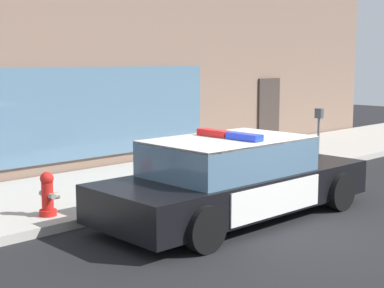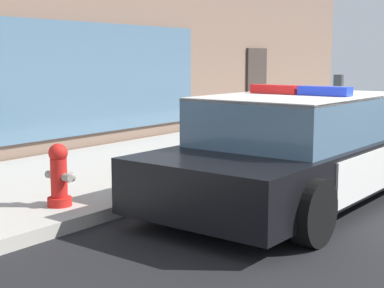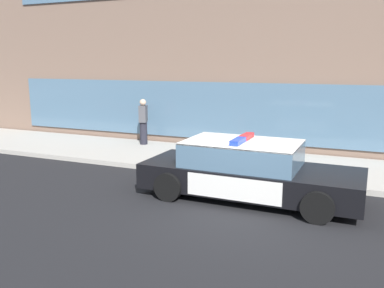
{
  "view_description": "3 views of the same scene",
  "coord_description": "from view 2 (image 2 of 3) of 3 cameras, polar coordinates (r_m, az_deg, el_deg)",
  "views": [
    {
      "loc": [
        -7.54,
        -5.59,
        2.66
      ],
      "look_at": [
        -0.71,
        1.37,
        1.26
      ],
      "focal_mm": 54.61,
      "sensor_mm": 36.0,
      "label": 1
    },
    {
      "loc": [
        -7.04,
        -2.44,
        1.84
      ],
      "look_at": [
        -1.5,
        1.68,
        0.81
      ],
      "focal_mm": 54.06,
      "sensor_mm": 36.0,
      "label": 2
    },
    {
      "loc": [
        2.17,
        -8.38,
        3.21
      ],
      "look_at": [
        -2.37,
        2.34,
        0.87
      ],
      "focal_mm": 38.3,
      "sensor_mm": 36.0,
      "label": 3
    }
  ],
  "objects": [
    {
      "name": "ground",
      "position": [
        7.67,
        17.05,
        -5.74
      ],
      "size": [
        48.0,
        48.0,
        0.0
      ],
      "primitive_type": "plane",
      "color": "black"
    },
    {
      "name": "sidewalk",
      "position": [
        9.62,
        -5.23,
        -2.09
      ],
      "size": [
        48.0,
        3.55,
        0.15
      ],
      "primitive_type": "cube",
      "color": "#B2ADA3",
      "rests_on": "ground"
    },
    {
      "name": "police_cruiser",
      "position": [
        7.58,
        10.89,
        -0.43
      ],
      "size": [
        5.16,
        2.19,
        1.49
      ],
      "rotation": [
        0.0,
        0.0,
        -0.02
      ],
      "color": "black",
      "rests_on": "ground"
    },
    {
      "name": "fire_hydrant",
      "position": [
        6.79,
        -12.97,
        -3.07
      ],
      "size": [
        0.34,
        0.39,
        0.73
      ],
      "color": "red",
      "rests_on": "sidewalk"
    },
    {
      "name": "parking_meter",
      "position": [
        12.63,
        14.21,
        4.8
      ],
      "size": [
        0.12,
        0.18,
        1.34
      ],
      "color": "slate",
      "rests_on": "sidewalk"
    }
  ]
}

